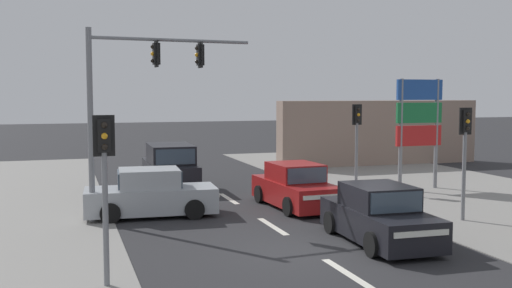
% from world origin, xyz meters
% --- Properties ---
extents(ground_plane, '(140.00, 140.00, 0.00)m').
position_xyz_m(ground_plane, '(0.00, 0.00, 0.00)').
color(ground_plane, '#28282B').
extents(lane_dash_near, '(0.20, 2.40, 0.01)m').
position_xyz_m(lane_dash_near, '(0.00, -2.00, 0.00)').
color(lane_dash_near, silver).
rests_on(lane_dash_near, ground).
extents(lane_dash_mid, '(0.20, 2.40, 0.01)m').
position_xyz_m(lane_dash_mid, '(0.00, 3.00, 0.00)').
color(lane_dash_mid, silver).
rests_on(lane_dash_mid, ground).
extents(lane_dash_far, '(0.20, 2.40, 0.01)m').
position_xyz_m(lane_dash_far, '(0.00, 8.00, 0.00)').
color(lane_dash_far, silver).
rests_on(lane_dash_far, ground).
extents(traffic_signal_mast, '(5.28, 0.59, 6.00)m').
position_xyz_m(traffic_signal_mast, '(-3.84, 5.39, 4.15)').
color(traffic_signal_mast, slate).
rests_on(traffic_signal_mast, ground).
extents(pedestal_signal_right_kerb, '(0.44, 0.29, 3.56)m').
position_xyz_m(pedestal_signal_right_kerb, '(5.95, 1.89, 2.42)').
color(pedestal_signal_right_kerb, slate).
rests_on(pedestal_signal_right_kerb, ground).
extents(pedestal_signal_left_kerb, '(0.44, 0.29, 3.56)m').
position_xyz_m(pedestal_signal_left_kerb, '(-5.16, -1.26, 2.42)').
color(pedestal_signal_left_kerb, slate).
rests_on(pedestal_signal_left_kerb, ground).
extents(pedestal_signal_far_median, '(0.44, 0.30, 3.56)m').
position_xyz_m(pedestal_signal_far_median, '(5.47, 8.15, 2.42)').
color(pedestal_signal_far_median, slate).
rests_on(pedestal_signal_far_median, ground).
extents(shopping_plaza_sign, '(2.10, 0.16, 4.60)m').
position_xyz_m(shopping_plaza_sign, '(8.12, 7.74, 2.98)').
color(shopping_plaza_sign, slate).
rests_on(shopping_plaza_sign, ground).
extents(shopfront_wall_far, '(12.00, 1.00, 3.60)m').
position_xyz_m(shopfront_wall_far, '(11.00, 16.00, 1.80)').
color(shopfront_wall_far, gray).
rests_on(shopfront_wall_far, ground).
extents(sedan_kerbside_parked, '(2.07, 4.32, 1.56)m').
position_xyz_m(sedan_kerbside_parked, '(1.77, 5.59, 0.70)').
color(sedan_kerbside_parked, maroon).
rests_on(sedan_kerbside_parked, ground).
extents(sedan_oncoming_mid, '(4.34, 2.11, 1.56)m').
position_xyz_m(sedan_oncoming_mid, '(-3.28, 5.64, 0.70)').
color(sedan_oncoming_mid, '#A3A8AD').
rests_on(sedan_oncoming_mid, ground).
extents(suv_receding_far, '(2.15, 4.58, 1.90)m').
position_xyz_m(suv_receding_far, '(-1.72, 10.97, 0.88)').
color(suv_receding_far, black).
rests_on(suv_receding_far, ground).
extents(sedan_oncoming_near, '(2.01, 4.30, 1.56)m').
position_xyz_m(sedan_oncoming_near, '(2.07, 0.30, 0.70)').
color(sedan_oncoming_near, black).
rests_on(sedan_oncoming_near, ground).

